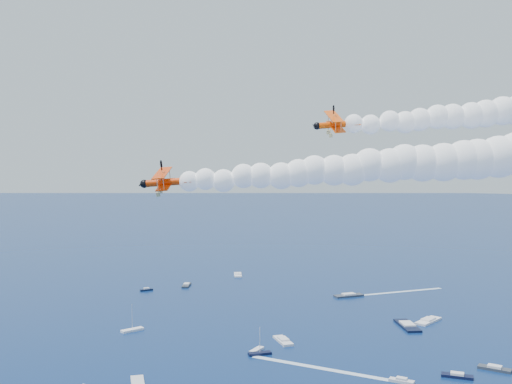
% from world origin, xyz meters
% --- Properties ---
extents(biplane_lead, '(10.42, 11.53, 7.51)m').
position_xyz_m(biplane_lead, '(14.25, 35.53, 59.62)').
color(biplane_lead, '#FF4F05').
extents(biplane_trail, '(10.25, 11.47, 6.99)m').
position_xyz_m(biplane_trail, '(-5.62, 17.35, 50.88)').
color(biplane_trail, '#F63D05').
extents(smoke_trail_lead, '(57.96, 48.00, 10.56)m').
position_xyz_m(smoke_trail_lead, '(39.05, 47.89, 61.71)').
color(smoke_trail_lead, white).
extents(smoke_trail_trail, '(57.76, 43.81, 10.56)m').
position_xyz_m(smoke_trail_trail, '(19.89, 28.14, 52.97)').
color(smoke_trail_trail, white).
extents(spectator_boats, '(205.58, 181.91, 0.70)m').
position_xyz_m(spectator_boats, '(-12.28, 105.93, 0.35)').
color(spectator_boats, '#333844').
rests_on(spectator_boats, ground).
extents(boat_wakes, '(107.99, 192.01, 0.04)m').
position_xyz_m(boat_wakes, '(-32.01, 104.99, 0.03)').
color(boat_wakes, white).
rests_on(boat_wakes, ground).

